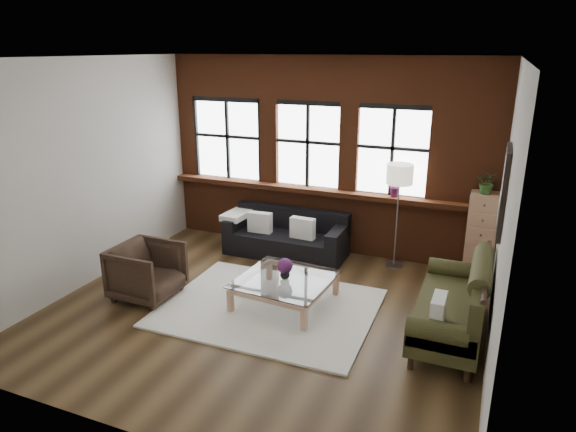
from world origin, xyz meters
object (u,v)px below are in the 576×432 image
at_px(vase, 285,274).
at_px(floor_lamp, 397,212).
at_px(drawer_chest, 481,237).
at_px(armchair, 147,272).
at_px(vintage_settee, 450,298).
at_px(coffee_table, 285,292).
at_px(dark_sofa, 286,234).

relative_size(vase, floor_lamp, 0.08).
bearing_deg(drawer_chest, floor_lamp, 178.79).
bearing_deg(armchair, drawer_chest, -60.44).
xyz_separation_m(vintage_settee, drawer_chest, (0.23, 1.83, 0.15)).
bearing_deg(coffee_table, dark_sofa, 112.14).
distance_m(vase, floor_lamp, 2.20).
relative_size(dark_sofa, drawer_chest, 1.50).
height_order(armchair, vase, armchair).
distance_m(dark_sofa, coffee_table, 1.76).
bearing_deg(coffee_table, armchair, -164.21).
distance_m(vintage_settee, drawer_chest, 1.85).
bearing_deg(dark_sofa, drawer_chest, 3.97).
xyz_separation_m(vase, drawer_chest, (2.34, 1.83, 0.21)).
relative_size(armchair, floor_lamp, 0.47).
relative_size(dark_sofa, vintage_settee, 1.04).
relative_size(armchair, vase, 6.02).
bearing_deg(drawer_chest, armchair, -150.67).
distance_m(dark_sofa, vintage_settee, 3.22).
bearing_deg(floor_lamp, vintage_settee, -61.46).
relative_size(coffee_table, drawer_chest, 0.89).
distance_m(coffee_table, drawer_chest, 3.01).
bearing_deg(coffee_table, floor_lamp, 59.27).
bearing_deg(dark_sofa, armchair, -118.82).
bearing_deg(vintage_settee, drawer_chest, 82.84).
height_order(coffee_table, vase, vase).
bearing_deg(armchair, vase, -73.98).
height_order(vintage_settee, armchair, vintage_settee).
distance_m(armchair, vase, 1.91).
distance_m(dark_sofa, vase, 1.75).
bearing_deg(vintage_settee, coffee_table, 179.96).
bearing_deg(floor_lamp, dark_sofa, -172.42).
bearing_deg(dark_sofa, floor_lamp, 7.58).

